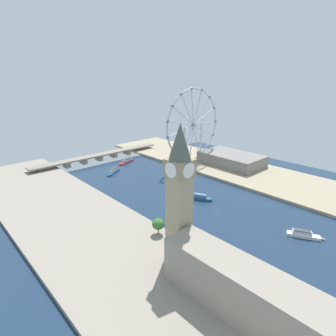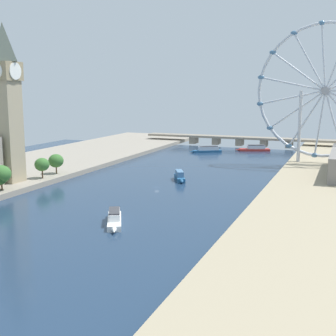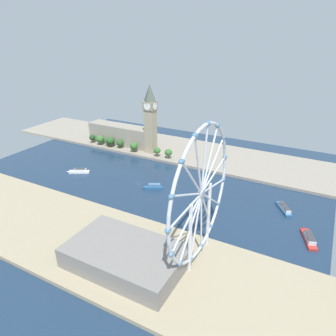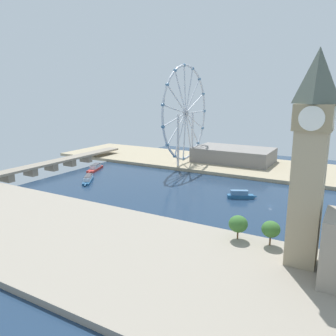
% 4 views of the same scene
% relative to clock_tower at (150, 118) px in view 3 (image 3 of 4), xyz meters
% --- Properties ---
extents(ground_plane, '(378.49, 378.49, 0.00)m').
position_rel_clock_tower_xyz_m(ground_plane, '(76.82, 29.86, -48.12)').
color(ground_plane, '#1E334C').
extents(riverbank_left, '(90.00, 520.00, 3.00)m').
position_rel_clock_tower_xyz_m(riverbank_left, '(-27.43, 29.86, -46.62)').
color(riverbank_left, gray).
rests_on(riverbank_left, ground_plane).
extents(riverbank_right, '(90.00, 520.00, 3.00)m').
position_rel_clock_tower_xyz_m(riverbank_right, '(181.06, 29.86, -46.62)').
color(riverbank_right, tan).
rests_on(riverbank_right, ground_plane).
extents(clock_tower, '(14.96, 14.96, 86.98)m').
position_rel_clock_tower_xyz_m(clock_tower, '(0.00, 0.00, 0.00)').
color(clock_tower, tan).
rests_on(clock_tower, riverbank_left).
extents(parliament_block, '(22.00, 93.30, 26.30)m').
position_rel_clock_tower_xyz_m(parliament_block, '(-8.43, -54.65, -31.97)').
color(parliament_block, gray).
rests_on(parliament_block, riverbank_left).
extents(tree_row_embankment, '(13.18, 130.64, 14.12)m').
position_rel_clock_tower_xyz_m(tree_row_embankment, '(9.58, -38.45, -37.04)').
color(tree_row_embankment, '#513823').
rests_on(tree_row_embankment, riverbank_left).
extents(ferris_wheel, '(94.99, 3.20, 97.40)m').
position_rel_clock_tower_xyz_m(ferris_wheel, '(158.94, 134.86, 4.65)').
color(ferris_wheel, silver).
rests_on(ferris_wheel, riverbank_right).
extents(riverside_hall, '(48.17, 78.59, 14.41)m').
position_rel_clock_tower_xyz_m(riverside_hall, '(190.56, 94.58, -37.92)').
color(riverside_hall, gray).
rests_on(riverside_hall, riverbank_right).
extents(tour_boat_0, '(12.92, 20.61, 5.82)m').
position_rel_clock_tower_xyz_m(tour_boat_0, '(82.43, 52.13, -45.70)').
color(tour_boat_0, '#235684').
rests_on(tour_boat_0, ground_plane).
extents(tour_boat_1, '(15.95, 25.72, 5.50)m').
position_rel_clock_tower_xyz_m(tour_boat_1, '(88.73, -42.62, -45.94)').
color(tour_boat_1, white).
rests_on(tour_boat_1, ground_plane).
extents(tour_boat_2, '(26.40, 18.94, 5.58)m').
position_rel_clock_tower_xyz_m(tour_boat_2, '(62.07, 177.29, -45.75)').
color(tour_boat_2, '#235684').
rests_on(tour_boat_2, ground_plane).
extents(tour_boat_3, '(30.81, 15.52, 5.56)m').
position_rel_clock_tower_xyz_m(tour_boat_3, '(98.66, 202.18, -45.89)').
color(tour_boat_3, '#B22D28').
rests_on(tour_boat_3, ground_plane).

